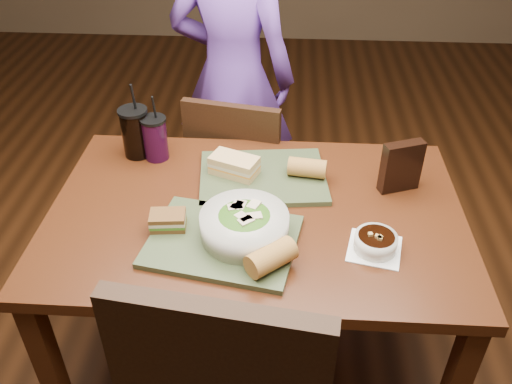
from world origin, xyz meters
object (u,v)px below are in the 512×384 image
sandwich_near (168,220)px  baguette_far (307,168)px  soup_bowl (375,242)px  sandwich_far (234,165)px  salad_bowl (244,224)px  diner (233,78)px  dining_table (256,232)px  chair_far (235,178)px  cup_cola (135,132)px  chip_bag (401,167)px  cup_berry (155,138)px  tray_far (263,177)px  baguette_near (271,257)px  tray_near (223,241)px

sandwich_near → baguette_far: 0.51m
soup_bowl → sandwich_far: bearing=142.3°
salad_bowl → sandwich_far: size_ratio=1.44×
soup_bowl → sandwich_near: (-0.60, 0.04, 0.01)m
baguette_far → diner: bearing=113.6°
soup_bowl → sandwich_near: bearing=176.0°
dining_table → sandwich_near: bearing=-154.7°
chair_far → dining_table: bearing=-77.2°
sandwich_near → cup_cola: bearing=114.7°
baguette_far → cup_cola: size_ratio=0.45×
diner → chip_bag: diner is taller
soup_bowl → cup_berry: size_ratio=0.72×
dining_table → sandwich_near: size_ratio=11.78×
cup_cola → salad_bowl: bearing=-46.4°
chair_far → chip_bag: bearing=-34.5°
salad_bowl → baguette_far: salad_bowl is taller
tray_far → baguette_near: baguette_near is taller
chair_far → cup_berry: (-0.25, -0.26, 0.34)m
tray_near → sandwich_far: sandwich_far is taller
tray_near → tray_far: (0.10, 0.33, 0.00)m
cup_berry → tray_near: bearing=-57.3°
chip_bag → cup_berry: bearing=150.1°
dining_table → cup_cola: size_ratio=4.65×
baguette_near → cup_berry: size_ratio=0.56×
tray_near → soup_bowl: size_ratio=2.39×
dining_table → soup_bowl: size_ratio=7.41×
tray_near → sandwich_far: size_ratio=2.36×
diner → baguette_near: (0.22, -1.18, 0.02)m
tray_near → baguette_near: baguette_near is taller
dining_table → soup_bowl: bearing=-24.8°
tray_far → tray_near: bearing=-106.5°
salad_bowl → cup_cola: cup_cola is taller
tray_far → salad_bowl: 0.32m
baguette_near → soup_bowl: bearing=20.0°
salad_bowl → baguette_near: bearing=-56.9°
sandwich_far → cup_berry: cup_berry is taller
diner → tray_far: bearing=114.7°
dining_table → chair_far: 0.59m
tray_near → baguette_near: 0.18m
sandwich_far → chip_bag: (0.54, -0.03, 0.04)m
chair_far → tray_far: bearing=-70.2°
baguette_far → sandwich_near: bearing=-144.5°
dining_table → soup_bowl: soup_bowl is taller
dining_table → cup_cola: (-0.45, 0.30, 0.18)m
soup_bowl → cup_berry: bearing=148.4°
chair_far → tray_near: chair_far is taller
tray_far → cup_berry: size_ratio=1.71×
tray_far → salad_bowl: (-0.04, -0.31, 0.05)m
tray_near → baguette_far: bearing=53.9°
diner → sandwich_near: size_ratio=14.09×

